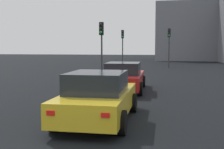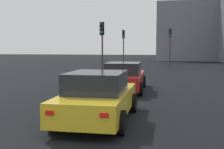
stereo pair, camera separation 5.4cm
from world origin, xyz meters
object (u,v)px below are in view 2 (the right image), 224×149
object	(u,v)px
traffic_light_far_left	(123,41)
traffic_light_near_right	(102,38)
traffic_light_near_left	(170,40)
car_yellow_second	(98,97)
car_red_lead	(124,77)

from	to	relation	value
traffic_light_far_left	traffic_light_near_right	bearing A→B (deg)	-3.48
traffic_light_near_left	traffic_light_near_right	bearing A→B (deg)	-14.67
traffic_light_near_left	traffic_light_far_left	size ratio (longest dim) A/B	1.03
car_yellow_second	traffic_light_near_right	size ratio (longest dim) A/B	1.11
car_red_lead	traffic_light_near_left	xyz separation A→B (m)	(17.16, -2.53, 2.30)
traffic_light_near_right	car_yellow_second	bearing A→B (deg)	19.95
traffic_light_near_left	traffic_light_far_left	distance (m)	4.98
car_red_lead	traffic_light_near_left	bearing A→B (deg)	-9.60
car_red_lead	car_yellow_second	size ratio (longest dim) A/B	1.07
traffic_light_far_left	car_yellow_second	bearing A→B (deg)	2.08
traffic_light_far_left	car_red_lead	bearing A→B (deg)	4.06
traffic_light_near_left	car_red_lead	bearing A→B (deg)	-0.65
car_yellow_second	traffic_light_near_left	size ratio (longest dim) A/B	1.05
traffic_light_near_right	traffic_light_far_left	bearing A→B (deg)	-171.07
traffic_light_near_left	traffic_light_far_left	world-z (taller)	traffic_light_near_left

